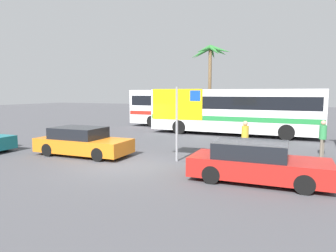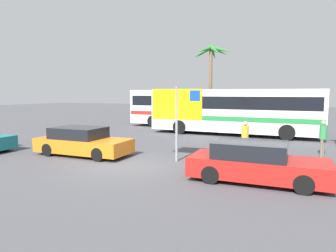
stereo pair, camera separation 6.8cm
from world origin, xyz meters
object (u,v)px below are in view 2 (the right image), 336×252
object	(u,v)px
pedestrian_near_sign	(323,135)
pedestrian_by_bus	(245,136)
bus_front_coach	(233,110)
bus_rear_coach	(197,107)
car_orange	(82,142)
ferry_sign	(178,107)
car_red	(256,163)

from	to	relation	value
pedestrian_near_sign	pedestrian_by_bus	world-z (taller)	pedestrian_near_sign
bus_front_coach	pedestrian_by_bus	distance (m)	7.68
bus_rear_coach	car_orange	world-z (taller)	bus_rear_coach
ferry_sign	car_red	distance (m)	4.26
pedestrian_near_sign	pedestrian_by_bus	size ratio (longest dim) A/B	1.00
car_orange	bus_rear_coach	bearing A→B (deg)	83.42
car_red	bus_rear_coach	bearing A→B (deg)	114.57
bus_rear_coach	ferry_sign	xyz separation A→B (m)	(3.44, -12.42, 0.54)
bus_front_coach	car_orange	bearing A→B (deg)	-116.71
bus_rear_coach	pedestrian_by_bus	distance (m)	12.12
ferry_sign	car_orange	world-z (taller)	ferry_sign
car_red	pedestrian_by_bus	xyz separation A→B (m)	(-1.01, 3.60, 0.35)
bus_rear_coach	car_orange	bearing A→B (deg)	-95.12
ferry_sign	pedestrian_near_sign	distance (m)	6.90
bus_rear_coach	car_red	size ratio (longest dim) A/B	2.56
bus_front_coach	car_orange	size ratio (longest dim) A/B	2.54
car_red	car_orange	world-z (taller)	same
ferry_sign	pedestrian_by_bus	bearing A→B (deg)	32.73
ferry_sign	pedestrian_near_sign	bearing A→B (deg)	28.04
car_red	ferry_sign	bearing A→B (deg)	152.41
car_red	car_orange	size ratio (longest dim) A/B	0.99
pedestrian_by_bus	bus_rear_coach	bearing A→B (deg)	-153.63
bus_rear_coach	ferry_sign	size ratio (longest dim) A/B	3.61
car_orange	pedestrian_by_bus	distance (m)	7.56
bus_front_coach	pedestrian_by_bus	world-z (taller)	bus_front_coach
bus_front_coach	pedestrian_near_sign	size ratio (longest dim) A/B	6.87
car_orange	pedestrian_near_sign	world-z (taller)	pedestrian_near_sign
bus_front_coach	bus_rear_coach	bearing A→B (deg)	139.88
car_red	pedestrian_near_sign	distance (m)	5.78
ferry_sign	car_orange	size ratio (longest dim) A/B	0.70
pedestrian_near_sign	pedestrian_by_bus	xyz separation A→B (m)	(-3.22, -1.74, -0.00)
bus_front_coach	car_red	world-z (taller)	bus_front_coach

